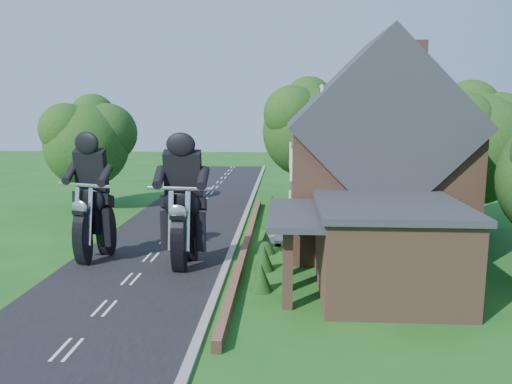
# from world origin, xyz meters

# --- Properties ---
(ground) EXTENTS (120.00, 120.00, 0.00)m
(ground) POSITION_xyz_m (0.00, 0.00, 0.00)
(ground) COLOR #185116
(ground) RESTS_ON ground
(road) EXTENTS (7.00, 80.00, 0.02)m
(road) POSITION_xyz_m (0.00, 0.00, 0.01)
(road) COLOR black
(road) RESTS_ON ground
(kerb) EXTENTS (0.30, 80.00, 0.12)m
(kerb) POSITION_xyz_m (3.65, 0.00, 0.06)
(kerb) COLOR gray
(kerb) RESTS_ON ground
(garden_wall) EXTENTS (0.30, 22.00, 0.40)m
(garden_wall) POSITION_xyz_m (4.30, 5.00, 0.20)
(garden_wall) COLOR brown
(garden_wall) RESTS_ON ground
(house) EXTENTS (9.54, 8.64, 10.24)m
(house) POSITION_xyz_m (10.49, 6.00, 4.34)
(house) COLOR brown
(house) RESTS_ON ground
(annex) EXTENTS (7.05, 5.94, 3.44)m
(annex) POSITION_xyz_m (9.87, -0.80, 1.77)
(annex) COLOR brown
(annex) RESTS_ON ground
(tree_house_right) EXTENTS (6.51, 6.00, 8.40)m
(tree_house_right) POSITION_xyz_m (16.65, 8.62, 5.19)
(tree_house_right) COLOR black
(tree_house_right) RESTS_ON ground
(tree_behind_house) EXTENTS (7.81, 7.20, 10.08)m
(tree_behind_house) POSITION_xyz_m (14.18, 16.14, 6.23)
(tree_behind_house) COLOR black
(tree_behind_house) RESTS_ON ground
(tree_behind_left) EXTENTS (6.94, 6.40, 9.16)m
(tree_behind_left) POSITION_xyz_m (8.16, 17.13, 5.73)
(tree_behind_left) COLOR black
(tree_behind_left) RESTS_ON ground
(tree_far_road) EXTENTS (6.08, 5.60, 7.84)m
(tree_far_road) POSITION_xyz_m (-6.86, 14.11, 4.84)
(tree_far_road) COLOR black
(tree_far_road) RESTS_ON ground
(shrub_a) EXTENTS (0.90, 0.90, 1.10)m
(shrub_a) POSITION_xyz_m (5.30, -1.00, 0.55)
(shrub_a) COLOR #133611
(shrub_a) RESTS_ON ground
(shrub_b) EXTENTS (0.90, 0.90, 1.10)m
(shrub_b) POSITION_xyz_m (5.30, 1.50, 0.55)
(shrub_b) COLOR #133611
(shrub_b) RESTS_ON ground
(shrub_c) EXTENTS (0.90, 0.90, 1.10)m
(shrub_c) POSITION_xyz_m (5.30, 4.00, 0.55)
(shrub_c) COLOR #133611
(shrub_c) RESTS_ON ground
(shrub_d) EXTENTS (0.90, 0.90, 1.10)m
(shrub_d) POSITION_xyz_m (5.30, 9.00, 0.55)
(shrub_d) COLOR #133611
(shrub_d) RESTS_ON ground
(shrub_e) EXTENTS (0.90, 0.90, 1.10)m
(shrub_e) POSITION_xyz_m (5.30, 11.50, 0.55)
(shrub_e) COLOR #133611
(shrub_e) RESTS_ON ground
(shrub_f) EXTENTS (0.90, 0.90, 1.10)m
(shrub_f) POSITION_xyz_m (5.30, 14.00, 0.55)
(shrub_f) COLOR #133611
(shrub_f) RESTS_ON ground
(motorcycle_lead) EXTENTS (0.63, 1.91, 1.75)m
(motorcycle_lead) POSITION_xyz_m (1.85, 1.76, 0.87)
(motorcycle_lead) COLOR black
(motorcycle_lead) RESTS_ON ground
(motorcycle_follow) EXTENTS (1.02, 1.93, 1.75)m
(motorcycle_follow) POSITION_xyz_m (-2.39, 2.46, 0.87)
(motorcycle_follow) COLOR black
(motorcycle_follow) RESTS_ON ground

